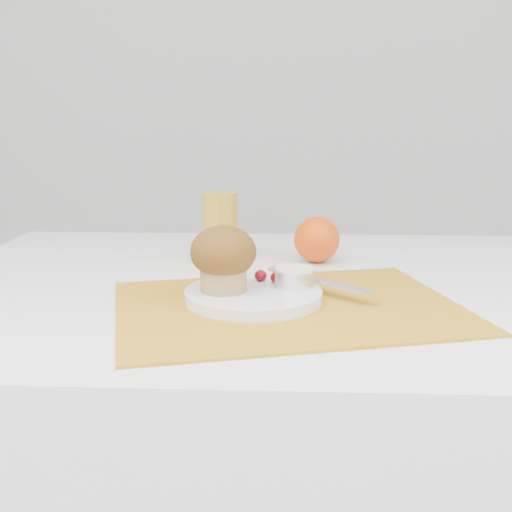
{
  "coord_description": "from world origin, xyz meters",
  "views": [
    {
      "loc": [
        -0.03,
        -0.92,
        1.02
      ],
      "look_at": [
        -0.08,
        0.01,
        0.8
      ],
      "focal_mm": 45.0,
      "sensor_mm": 36.0,
      "label": 1
    }
  ],
  "objects_px": {
    "plate": "(253,295)",
    "juice_glass": "(220,227)",
    "orange": "(317,240)",
    "table": "(301,495)",
    "muffin": "(223,257)"
  },
  "relations": [
    {
      "from": "plate",
      "to": "orange",
      "type": "relative_size",
      "value": 2.37
    },
    {
      "from": "table",
      "to": "muffin",
      "type": "relative_size",
      "value": 13.1
    },
    {
      "from": "juice_glass",
      "to": "orange",
      "type": "bearing_deg",
      "value": 1.94
    },
    {
      "from": "table",
      "to": "muffin",
      "type": "bearing_deg",
      "value": -134.4
    },
    {
      "from": "juice_glass",
      "to": "plate",
      "type": "bearing_deg",
      "value": -73.89
    },
    {
      "from": "plate",
      "to": "muffin",
      "type": "distance_m",
      "value": 0.07
    },
    {
      "from": "juice_glass",
      "to": "table",
      "type": "bearing_deg",
      "value": -42.07
    },
    {
      "from": "plate",
      "to": "juice_glass",
      "type": "height_order",
      "value": "juice_glass"
    },
    {
      "from": "plate",
      "to": "juice_glass",
      "type": "distance_m",
      "value": 0.26
    },
    {
      "from": "table",
      "to": "plate",
      "type": "height_order",
      "value": "plate"
    },
    {
      "from": "table",
      "to": "plate",
      "type": "xyz_separation_m",
      "value": [
        -0.08,
        -0.12,
        0.39
      ]
    },
    {
      "from": "table",
      "to": "juice_glass",
      "type": "height_order",
      "value": "juice_glass"
    },
    {
      "from": "table",
      "to": "juice_glass",
      "type": "xyz_separation_m",
      "value": [
        -0.15,
        0.13,
        0.44
      ]
    },
    {
      "from": "juice_glass",
      "to": "muffin",
      "type": "distance_m",
      "value": 0.25
    },
    {
      "from": "orange",
      "to": "juice_glass",
      "type": "distance_m",
      "value": 0.17
    }
  ]
}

